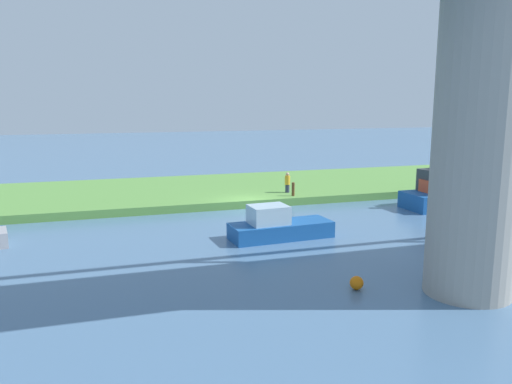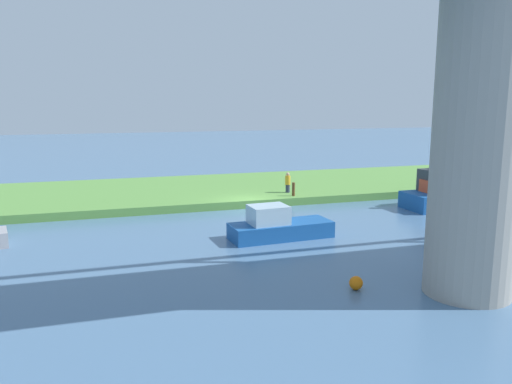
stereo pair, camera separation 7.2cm
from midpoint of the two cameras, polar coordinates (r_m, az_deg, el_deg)
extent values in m
plane|color=#4C7093|center=(31.82, -0.65, -1.89)|extent=(160.00, 160.00, 0.00)
cube|color=#5B9342|center=(37.46, -3.28, 0.34)|extent=(80.00, 12.00, 0.50)
cylinder|color=#9E998E|center=(18.57, 23.90, 5.30)|extent=(2.98, 2.98, 10.79)
cylinder|color=#2D334C|center=(34.64, 3.67, 0.40)|extent=(0.29, 0.29, 0.55)
cylinder|color=gold|center=(34.54, 3.68, 1.34)|extent=(0.45, 0.45, 0.60)
sphere|color=tan|center=(34.48, 3.69, 2.03)|extent=(0.24, 0.24, 0.24)
cylinder|color=brown|center=(33.39, 4.33, 0.32)|extent=(0.20, 0.20, 0.89)
cube|color=#195199|center=(34.94, 22.36, -0.70)|extent=(7.91, 2.83, 1.05)
cube|color=#33383D|center=(35.03, 23.04, 1.31)|extent=(6.34, 2.53, 1.39)
cube|color=#33383D|center=(35.28, 23.93, 3.45)|extent=(3.97, 2.09, 1.22)
cylinder|color=black|center=(33.55, 20.66, 3.66)|extent=(0.44, 0.44, 1.57)
cube|color=#D84C2D|center=(33.45, 19.77, 0.60)|extent=(1.44, 1.61, 0.78)
cube|color=#195199|center=(25.05, 2.92, -4.34)|extent=(5.20, 2.14, 0.79)
cube|color=silver|center=(24.59, 1.49, -2.58)|extent=(1.93, 1.57, 0.91)
sphere|color=orange|center=(18.81, 11.37, -10.06)|extent=(0.50, 0.50, 0.50)
camera|label=1|loc=(0.04, -89.92, 0.01)|focal=35.32mm
camera|label=2|loc=(0.04, 90.08, -0.01)|focal=35.32mm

